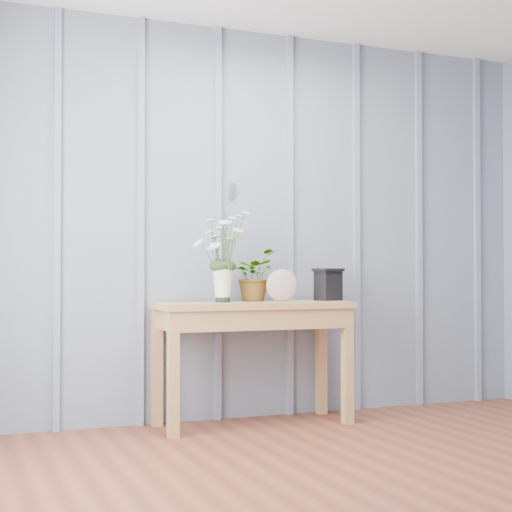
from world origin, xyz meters
name	(u,v)px	position (x,y,z in m)	size (l,w,h in m)	color
room_shell	(353,58)	(0.00, 0.92, 1.99)	(4.00, 4.50, 2.50)	gray
sideboard	(253,321)	(-0.10, 1.99, 0.64)	(1.20, 0.45, 0.75)	#AE834B
daisy_vase	(223,244)	(-0.30, 1.99, 1.10)	(0.40, 0.30, 0.56)	black
spider_plant	(253,275)	(-0.06, 2.11, 0.91)	(0.29, 0.25, 0.32)	#203716
felt_disc_vessel	(282,285)	(0.07, 1.96, 0.85)	(0.20, 0.06, 0.20)	#804E53
carved_box	(328,284)	(0.43, 2.02, 0.86)	(0.20, 0.17, 0.21)	black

